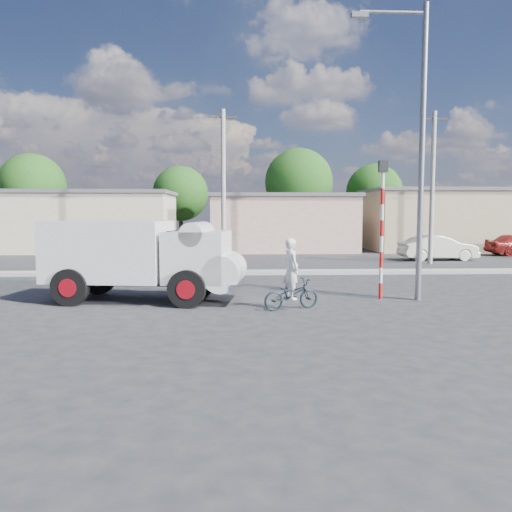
{
  "coord_description": "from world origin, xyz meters",
  "views": [
    {
      "loc": [
        -1.47,
        -14.04,
        2.76
      ],
      "look_at": [
        -0.73,
        2.48,
        1.3
      ],
      "focal_mm": 35.0,
      "sensor_mm": 36.0,
      "label": 1
    }
  ],
  "objects_px": {
    "truck": "(145,257)",
    "streetlight": "(417,140)",
    "car_cream": "(438,248)",
    "traffic_pole": "(382,217)",
    "cyclist": "(291,279)",
    "bicycle": "(291,294)"
  },
  "relations": [
    {
      "from": "bicycle",
      "to": "cyclist",
      "type": "height_order",
      "value": "cyclist"
    },
    {
      "from": "truck",
      "to": "streetlight",
      "type": "xyz_separation_m",
      "value": [
        8.35,
        -0.31,
        3.59
      ]
    },
    {
      "from": "truck",
      "to": "cyclist",
      "type": "height_order",
      "value": "truck"
    },
    {
      "from": "bicycle",
      "to": "car_cream",
      "type": "relative_size",
      "value": 0.38
    },
    {
      "from": "streetlight",
      "to": "bicycle",
      "type": "bearing_deg",
      "value": -161.56
    },
    {
      "from": "streetlight",
      "to": "cyclist",
      "type": "bearing_deg",
      "value": -161.56
    },
    {
      "from": "car_cream",
      "to": "traffic_pole",
      "type": "relative_size",
      "value": 1.0
    },
    {
      "from": "streetlight",
      "to": "traffic_pole",
      "type": "bearing_deg",
      "value": 162.27
    },
    {
      "from": "traffic_pole",
      "to": "streetlight",
      "type": "distance_m",
      "value": 2.56
    },
    {
      "from": "truck",
      "to": "car_cream",
      "type": "distance_m",
      "value": 19.12
    },
    {
      "from": "truck",
      "to": "streetlight",
      "type": "distance_m",
      "value": 9.1
    },
    {
      "from": "truck",
      "to": "bicycle",
      "type": "distance_m",
      "value": 4.76
    },
    {
      "from": "truck",
      "to": "bicycle",
      "type": "xyz_separation_m",
      "value": [
        4.37,
        -1.64,
        -0.94
      ]
    },
    {
      "from": "cyclist",
      "to": "bicycle",
      "type": "bearing_deg",
      "value": -0.0
    },
    {
      "from": "car_cream",
      "to": "traffic_pole",
      "type": "height_order",
      "value": "traffic_pole"
    },
    {
      "from": "cyclist",
      "to": "car_cream",
      "type": "distance_m",
      "value": 17.37
    },
    {
      "from": "cyclist",
      "to": "streetlight",
      "type": "height_order",
      "value": "streetlight"
    },
    {
      "from": "traffic_pole",
      "to": "cyclist",
      "type": "bearing_deg",
      "value": -151.88
    },
    {
      "from": "traffic_pole",
      "to": "streetlight",
      "type": "xyz_separation_m",
      "value": [
        0.94,
        -0.3,
        2.37
      ]
    },
    {
      "from": "car_cream",
      "to": "streetlight",
      "type": "relative_size",
      "value": 0.48
    },
    {
      "from": "cyclist",
      "to": "car_cream",
      "type": "bearing_deg",
      "value": -55.07
    },
    {
      "from": "car_cream",
      "to": "streetlight",
      "type": "bearing_deg",
      "value": 151.64
    }
  ]
}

